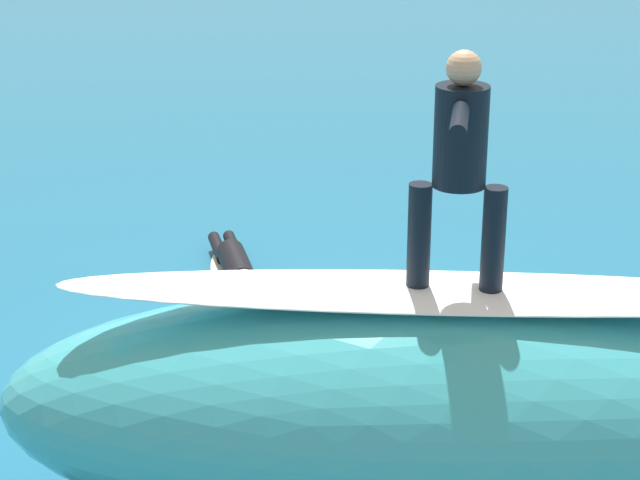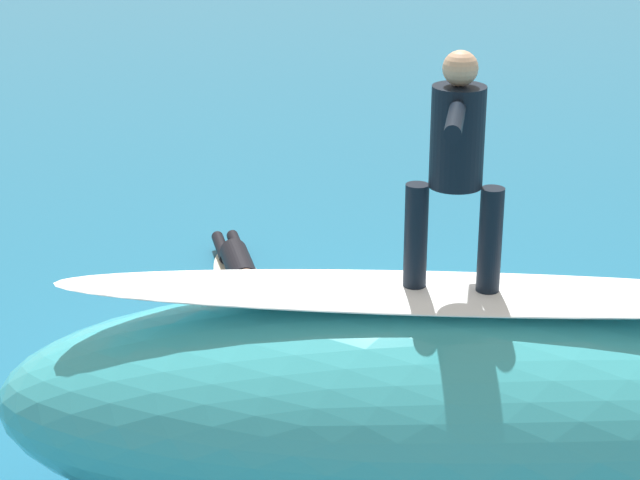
# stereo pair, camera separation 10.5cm
# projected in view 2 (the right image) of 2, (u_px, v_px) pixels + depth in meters

# --- Properties ---
(ground_plane) EXTENTS (120.00, 120.00, 0.00)m
(ground_plane) POSITION_uv_depth(u_px,v_px,m) (348.00, 382.00, 10.03)
(ground_plane) COLOR #196084
(wave_crest) EXTENTS (6.18, 2.28, 1.72)m
(wave_crest) POSITION_uv_depth(u_px,v_px,m) (438.00, 414.00, 7.78)
(wave_crest) COLOR teal
(wave_crest) RESTS_ON ground_plane
(wave_foam_lip) EXTENTS (5.21, 0.91, 0.08)m
(wave_foam_lip) POSITION_uv_depth(u_px,v_px,m) (443.00, 293.00, 7.46)
(wave_foam_lip) COLOR white
(wave_foam_lip) RESTS_ON wave_crest
(surfboard_riding) EXTENTS (2.02, 0.77, 0.07)m
(surfboard_riding) POSITION_uv_depth(u_px,v_px,m) (450.00, 294.00, 7.46)
(surfboard_riding) COLOR yellow
(surfboard_riding) RESTS_ON wave_crest
(surfer_riding) EXTENTS (0.62, 1.49, 1.57)m
(surfer_riding) POSITION_uv_depth(u_px,v_px,m) (456.00, 155.00, 7.12)
(surfer_riding) COLOR black
(surfer_riding) RESTS_ON surfboard_riding
(surfboard_paddling) EXTENTS (0.95, 2.03, 0.08)m
(surfboard_paddling) POSITION_uv_depth(u_px,v_px,m) (239.00, 282.00, 12.00)
(surfboard_paddling) COLOR #EAE5C6
(surfboard_paddling) RESTS_ON ground_plane
(surfer_paddling) EXTENTS (0.66, 1.72, 0.31)m
(surfer_paddling) POSITION_uv_depth(u_px,v_px,m) (237.00, 262.00, 12.06)
(surfer_paddling) COLOR black
(surfer_paddling) RESTS_ON surfboard_paddling
(foam_patch_mid) EXTENTS (0.99, 0.94, 0.12)m
(foam_patch_mid) POSITION_uv_depth(u_px,v_px,m) (496.00, 305.00, 11.42)
(foam_patch_mid) COLOR white
(foam_patch_mid) RESTS_ON ground_plane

